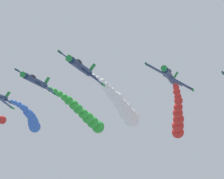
# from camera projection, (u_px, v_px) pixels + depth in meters

# --- Properties ---
(airplane_lead) EXTENTS (7.72, 10.35, 6.22)m
(airplane_lead) POSITION_uv_depth(u_px,v_px,m) (81.00, 67.00, 81.45)
(airplane_lead) COLOR navy
(smoke_trail_lead) EXTENTS (3.54, 31.69, 5.76)m
(smoke_trail_lead) POSITION_uv_depth(u_px,v_px,m) (124.00, 109.00, 109.43)
(smoke_trail_lead) COLOR white
(airplane_left_inner) EXTENTS (8.30, 10.35, 5.37)m
(airplane_left_inner) POSITION_uv_depth(u_px,v_px,m) (169.00, 75.00, 87.78)
(airplane_left_inner) COLOR navy
(smoke_trail_left_inner) EXTENTS (4.27, 22.33, 8.35)m
(smoke_trail_left_inner) POSITION_uv_depth(u_px,v_px,m) (178.00, 118.00, 108.83)
(smoke_trail_left_inner) COLOR red
(airplane_right_inner) EXTENTS (8.26, 10.35, 5.43)m
(airplane_right_inner) POSITION_uv_depth(u_px,v_px,m) (35.00, 81.00, 94.01)
(airplane_right_inner) COLOR navy
(smoke_trail_right_inner) EXTENTS (5.09, 24.92, 6.82)m
(smoke_trail_right_inner) POSITION_uv_depth(u_px,v_px,m) (86.00, 116.00, 116.26)
(smoke_trail_right_inner) COLOR green
(smoke_trail_right_outer) EXTENTS (7.43, 28.19, 4.75)m
(smoke_trail_right_outer) POSITION_uv_depth(u_px,v_px,m) (32.00, 121.00, 135.32)
(smoke_trail_right_outer) COLOR blue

